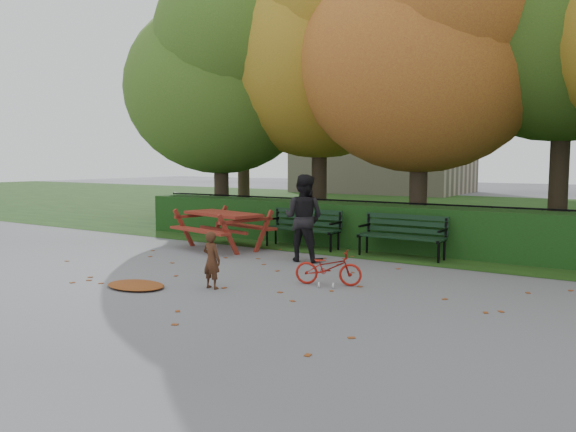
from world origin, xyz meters
The scene contains 17 objects.
ground centered at (0.00, 0.00, 0.00)m, with size 90.00×90.00×0.00m, color slate.
grass_strip centered at (0.00, 14.00, 0.01)m, with size 90.00×90.00×0.00m, color black.
building_left centered at (-9.00, 26.00, 7.50)m, with size 10.00×7.00×15.00m, color tan.
hedge centered at (0.00, 4.50, 0.50)m, with size 13.00×0.90×1.00m, color black.
iron_fence centered at (0.00, 5.30, 0.54)m, with size 14.00×0.04×1.02m.
tree_a centered at (-5.19, 5.58, 4.52)m, with size 5.88×5.60×7.48m.
tree_b centered at (-2.44, 6.75, 5.40)m, with size 6.72×6.40×8.79m.
tree_c centered at (0.83, 5.96, 4.82)m, with size 6.30×6.00×8.00m.
tree_f centered at (-7.13, 9.24, 5.69)m, with size 6.93×6.60×9.19m.
bench_left centered at (-1.30, 3.70, 0.52)m, with size 1.80×0.57×0.88m.
bench_right centered at (1.10, 3.70, 0.52)m, with size 1.80×0.57×0.88m.
picnic_table centered at (-2.74, 2.52, 0.65)m, with size 2.26×1.98×0.95m.
leaf_pile centered at (-1.40, -1.25, 0.04)m, with size 1.03×0.71×0.07m, color maroon.
leaf_scatter centered at (0.00, 0.30, 0.01)m, with size 9.00×5.70×0.01m, color maroon, non-canonical shape.
child centered at (-0.34, -0.65, 0.45)m, with size 0.33×0.22×0.90m, color #432515.
adult centered at (-0.41, 2.22, 0.87)m, with size 0.84×0.66×1.73m, color black.
bicycle centered at (1.07, 0.57, 0.28)m, with size 0.38×1.08×0.57m, color #A3180F.
Camera 1 is at (5.39, -7.26, 2.01)m, focal length 35.00 mm.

